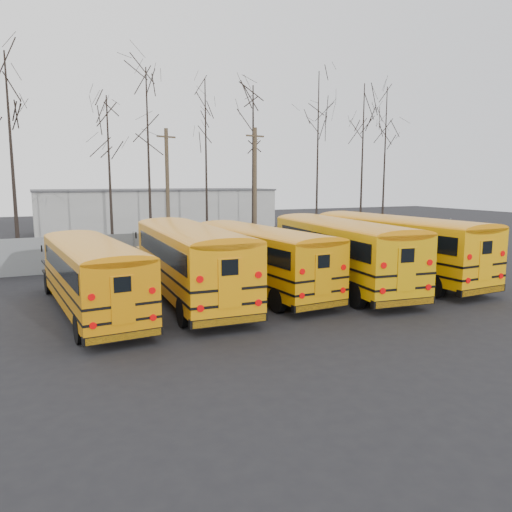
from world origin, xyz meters
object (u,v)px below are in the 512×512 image
bus_d (340,247)px  bus_b (189,256)px  bus_a (92,270)px  utility_pole_right (255,188)px  bus_c (259,253)px  bus_e (395,242)px  utility_pole_left (168,189)px

bus_d → bus_b: bearing=-177.8°
bus_a → utility_pole_right: utility_pole_right is taller
bus_d → utility_pole_right: (1.67, 13.20, 2.52)m
bus_c → utility_pole_right: (5.51, 12.57, 2.66)m
bus_b → bus_d: size_ratio=0.98×
bus_e → utility_pole_right: 13.25m
bus_d → bus_e: bearing=10.6°
bus_a → bus_e: 14.53m
utility_pole_right → bus_b: bearing=-138.8°
bus_a → utility_pole_left: size_ratio=1.23×
bus_c → utility_pole_right: utility_pole_right is taller
bus_c → utility_pole_left: 14.51m
bus_c → utility_pole_right: 13.98m
bus_c → bus_d: (3.84, -0.63, 0.14)m
bus_e → utility_pole_left: 16.66m
bus_c → utility_pole_right: bearing=61.8°
bus_b → bus_d: bus_d is taller
utility_pole_left → utility_pole_right: (5.88, -1.70, 0.07)m
bus_b → bus_c: bearing=5.8°
bus_e → utility_pole_right: (-1.80, 12.89, 2.49)m
bus_a → bus_c: size_ratio=0.96×
bus_b → bus_e: bus_e is taller
bus_c → bus_b: bearing=179.1°
bus_a → bus_e: bearing=-2.4°
bus_d → utility_pole_left: size_ratio=1.39×
bus_d → bus_c: bearing=176.3°
bus_b → utility_pole_right: (8.79, 12.78, 2.53)m
bus_c → bus_e: 7.31m
bus_e → bus_d: bearing=-178.6°
bus_a → bus_c: bus_c is taller
bus_e → utility_pole_left: bearing=114.1°
utility_pole_left → bus_c: bearing=-110.2°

